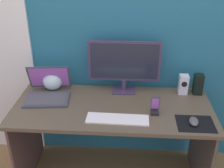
{
  "coord_description": "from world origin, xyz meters",
  "views": [
    {
      "loc": [
        0.11,
        -1.74,
        1.79
      ],
      "look_at": [
        -0.0,
        -0.02,
        0.91
      ],
      "focal_mm": 44.07,
      "sensor_mm": 36.0,
      "label": 1
    }
  ],
  "objects_px": {
    "speaker_near_monitor": "(183,84)",
    "mouse": "(194,121)",
    "keyboard_external": "(117,119)",
    "fishbowl": "(53,81)",
    "phone_in_dock": "(155,108)",
    "laptop": "(48,92)",
    "monitor": "(124,64)",
    "speaker_right": "(198,84)"
  },
  "relations": [
    {
      "from": "speaker_near_monitor",
      "to": "mouse",
      "type": "relative_size",
      "value": 1.59
    },
    {
      "from": "keyboard_external",
      "to": "fishbowl",
      "type": "bearing_deg",
      "value": 144.51
    },
    {
      "from": "mouse",
      "to": "phone_in_dock",
      "type": "bearing_deg",
      "value": 160.14
    },
    {
      "from": "laptop",
      "to": "keyboard_external",
      "type": "height_order",
      "value": "laptop"
    },
    {
      "from": "phone_in_dock",
      "to": "mouse",
      "type": "bearing_deg",
      "value": -24.19
    },
    {
      "from": "fishbowl",
      "to": "phone_in_dock",
      "type": "xyz_separation_m",
      "value": [
        0.81,
        -0.32,
        -0.03
      ]
    },
    {
      "from": "fishbowl",
      "to": "keyboard_external",
      "type": "height_order",
      "value": "fishbowl"
    },
    {
      "from": "monitor",
      "to": "speaker_near_monitor",
      "type": "bearing_deg",
      "value": -0.58
    },
    {
      "from": "speaker_near_monitor",
      "to": "laptop",
      "type": "relative_size",
      "value": 0.44
    },
    {
      "from": "speaker_near_monitor",
      "to": "mouse",
      "type": "height_order",
      "value": "speaker_near_monitor"
    },
    {
      "from": "speaker_right",
      "to": "laptop",
      "type": "xyz_separation_m",
      "value": [
        -1.18,
        -0.13,
        -0.04
      ]
    },
    {
      "from": "mouse",
      "to": "fishbowl",
      "type": "bearing_deg",
      "value": 162.3
    },
    {
      "from": "speaker_right",
      "to": "mouse",
      "type": "bearing_deg",
      "value": -104.25
    },
    {
      "from": "monitor",
      "to": "speaker_near_monitor",
      "type": "height_order",
      "value": "monitor"
    },
    {
      "from": "monitor",
      "to": "keyboard_external",
      "type": "xyz_separation_m",
      "value": [
        -0.03,
        -0.41,
        -0.24
      ]
    },
    {
      "from": "phone_in_dock",
      "to": "monitor",
      "type": "bearing_deg",
      "value": 125.87
    },
    {
      "from": "laptop",
      "to": "mouse",
      "type": "xyz_separation_m",
      "value": [
        1.07,
        -0.29,
        -0.03
      ]
    },
    {
      "from": "laptop",
      "to": "mouse",
      "type": "height_order",
      "value": "laptop"
    },
    {
      "from": "laptop",
      "to": "mouse",
      "type": "distance_m",
      "value": 1.11
    },
    {
      "from": "speaker_near_monitor",
      "to": "monitor",
      "type": "bearing_deg",
      "value": 179.42
    },
    {
      "from": "speaker_near_monitor",
      "to": "mouse",
      "type": "xyz_separation_m",
      "value": [
        0.01,
        -0.43,
        -0.06
      ]
    },
    {
      "from": "monitor",
      "to": "keyboard_external",
      "type": "relative_size",
      "value": 1.31
    },
    {
      "from": "speaker_right",
      "to": "speaker_near_monitor",
      "type": "distance_m",
      "value": 0.12
    },
    {
      "from": "speaker_right",
      "to": "keyboard_external",
      "type": "height_order",
      "value": "speaker_right"
    },
    {
      "from": "speaker_near_monitor",
      "to": "laptop",
      "type": "height_order",
      "value": "laptop"
    },
    {
      "from": "speaker_right",
      "to": "fishbowl",
      "type": "bearing_deg",
      "value": 179.74
    },
    {
      "from": "speaker_right",
      "to": "speaker_near_monitor",
      "type": "xyz_separation_m",
      "value": [
        -0.12,
        -0.0,
        -0.0
      ]
    },
    {
      "from": "phone_in_dock",
      "to": "keyboard_external",
      "type": "bearing_deg",
      "value": -159.58
    },
    {
      "from": "monitor",
      "to": "fishbowl",
      "type": "distance_m",
      "value": 0.61
    },
    {
      "from": "monitor",
      "to": "speaker_right",
      "type": "relative_size",
      "value": 3.34
    },
    {
      "from": "speaker_near_monitor",
      "to": "laptop",
      "type": "bearing_deg",
      "value": -172.96
    },
    {
      "from": "fishbowl",
      "to": "keyboard_external",
      "type": "xyz_separation_m",
      "value": [
        0.55,
        -0.41,
        -0.07
      ]
    },
    {
      "from": "speaker_near_monitor",
      "to": "phone_in_dock",
      "type": "bearing_deg",
      "value": -128.02
    },
    {
      "from": "keyboard_external",
      "to": "phone_in_dock",
      "type": "bearing_deg",
      "value": 21.74
    },
    {
      "from": "monitor",
      "to": "mouse",
      "type": "distance_m",
      "value": 0.68
    },
    {
      "from": "monitor",
      "to": "laptop",
      "type": "distance_m",
      "value": 0.63
    },
    {
      "from": "speaker_near_monitor",
      "to": "keyboard_external",
      "type": "bearing_deg",
      "value": -140.92
    },
    {
      "from": "monitor",
      "to": "mouse",
      "type": "xyz_separation_m",
      "value": [
        0.48,
        -0.43,
        -0.22
      ]
    },
    {
      "from": "laptop",
      "to": "fishbowl",
      "type": "relative_size",
      "value": 2.25
    },
    {
      "from": "laptop",
      "to": "phone_in_dock",
      "type": "distance_m",
      "value": 0.84
    },
    {
      "from": "fishbowl",
      "to": "mouse",
      "type": "distance_m",
      "value": 1.15
    },
    {
      "from": "fishbowl",
      "to": "mouse",
      "type": "bearing_deg",
      "value": -22.03
    }
  ]
}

